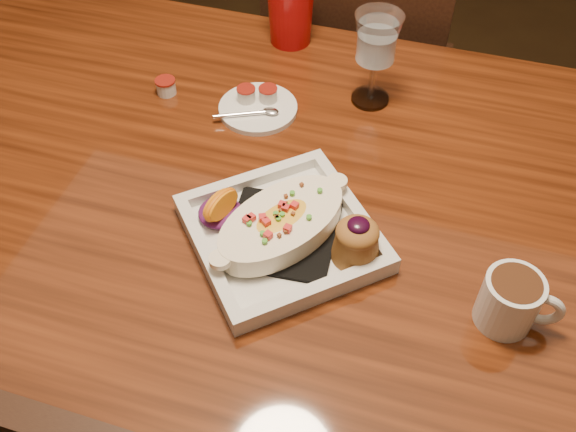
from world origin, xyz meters
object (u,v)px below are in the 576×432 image
(red_tumbler, at_px, (291,5))
(saucer, at_px, (257,106))
(coffee_mug, at_px, (512,300))
(goblet, at_px, (377,43))
(table, at_px, (279,222))
(chair_far, at_px, (357,78))
(plate, at_px, (289,229))

(red_tumbler, bearing_deg, saucer, -88.23)
(coffee_mug, relative_size, goblet, 0.63)
(table, distance_m, chair_far, 0.65)
(coffee_mug, bearing_deg, chair_far, 114.89)
(coffee_mug, distance_m, goblet, 0.48)
(chair_far, height_order, saucer, chair_far)
(table, height_order, saucer, saucer)
(chair_far, xyz_separation_m, saucer, (-0.09, -0.47, 0.25))
(saucer, bearing_deg, goblet, 25.18)
(red_tumbler, bearing_deg, table, -75.74)
(saucer, relative_size, red_tumbler, 0.89)
(plate, relative_size, goblet, 2.06)
(table, xyz_separation_m, plate, (0.05, -0.11, 0.12))
(plate, xyz_separation_m, saucer, (-0.14, 0.27, -0.02))
(chair_far, distance_m, saucer, 0.54)
(table, distance_m, saucer, 0.21)
(table, distance_m, plate, 0.18)
(table, distance_m, goblet, 0.34)
(table, distance_m, red_tumbler, 0.43)
(red_tumbler, bearing_deg, plate, -73.24)
(chair_far, bearing_deg, goblet, 103.64)
(table, height_order, red_tumbler, red_tumbler)
(table, height_order, chair_far, chair_far)
(coffee_mug, distance_m, saucer, 0.55)
(table, height_order, goblet, goblet)
(table, relative_size, red_tumbler, 9.70)
(plate, bearing_deg, chair_far, 52.02)
(coffee_mug, bearing_deg, red_tumbler, 130.67)
(table, relative_size, plate, 4.33)
(saucer, xyz_separation_m, red_tumbler, (-0.01, 0.22, 0.07))
(plate, relative_size, coffee_mug, 3.25)
(table, bearing_deg, coffee_mug, -23.09)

